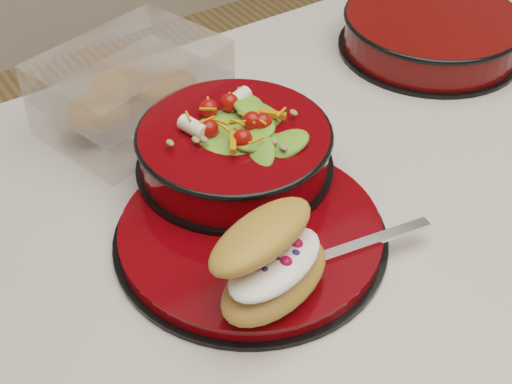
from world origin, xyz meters
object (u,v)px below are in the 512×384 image
croissant (271,261)px  extra_bowl (432,31)px  pastry_box (132,89)px  fork (351,248)px  dinner_plate (252,232)px  salad_bowl (234,143)px

croissant → extra_bowl: (0.45, 0.26, -0.03)m
extra_bowl → croissant: bearing=-150.3°
pastry_box → extra_bowl: size_ratio=0.92×
fork → pastry_box: 0.34m
pastry_box → extra_bowl: (0.42, -0.08, -0.01)m
dinner_plate → extra_bowl: extra_bowl is taller
croissant → extra_bowl: 0.52m
dinner_plate → salad_bowl: salad_bowl is taller
dinner_plate → pastry_box: pastry_box is taller
dinner_plate → croissant: croissant is taller
fork → extra_bowl: extra_bowl is taller
croissant → fork: croissant is taller
salad_bowl → fork: bearing=-81.1°
croissant → extra_bowl: croissant is taller
extra_bowl → fork: bearing=-144.1°
croissant → pastry_box: pastry_box is taller
pastry_box → dinner_plate: bearing=-104.9°
croissant → fork: 0.10m
dinner_plate → croissant: bearing=-111.6°
pastry_box → salad_bowl: bearing=-92.9°
salad_bowl → extra_bowl: size_ratio=0.84×
dinner_plate → salad_bowl: bearing=67.9°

